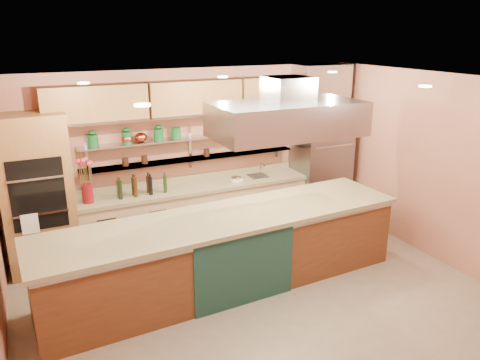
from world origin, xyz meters
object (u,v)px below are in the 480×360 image
copper_kettle (141,137)px  island (226,251)px  green_canister (176,133)px  flower_vase (88,193)px  kitchen_scale (236,178)px  refrigerator (321,163)px

copper_kettle → island: bearing=-70.6°
island → green_canister: bearing=89.2°
flower_vase → kitchen_scale: 2.42m
flower_vase → refrigerator: bearing=-0.1°
kitchen_scale → green_canister: size_ratio=0.98×
island → kitchen_scale: size_ratio=28.14×
island → green_canister: (-0.06, 1.80, 1.29)m
island → flower_vase: bearing=131.2°
refrigerator → island: 3.08m
copper_kettle → kitchen_scale: bearing=-8.2°
refrigerator → kitchen_scale: refrigerator is taller
refrigerator → island: (-2.60, -1.57, -0.54)m
kitchen_scale → green_canister: bearing=153.1°
island → green_canister: 2.21m
kitchen_scale → refrigerator: bearing=-14.2°
refrigerator → copper_kettle: 3.32m
green_canister → flower_vase: bearing=-171.5°
kitchen_scale → green_canister: (-0.96, 0.22, 0.82)m
copper_kettle → flower_vase: bearing=-166.2°
island → copper_kettle: bearing=106.5°
refrigerator → kitchen_scale: size_ratio=12.01×
flower_vase → green_canister: (1.46, 0.22, 0.73)m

